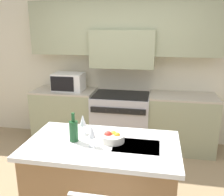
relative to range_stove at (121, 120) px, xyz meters
The scene contains 9 objects.
back_cabinetry 1.15m from the range_stove, 90.00° to the left, with size 10.00×0.46×2.70m.
back_counter 0.03m from the range_stove, 90.00° to the left, with size 3.07×0.62×0.94m.
range_stove is the anchor object (origin of this frame).
microwave 1.11m from the range_stove, behind, with size 0.51×0.38×0.30m.
kitchen_island 1.78m from the range_stove, 87.43° to the right, with size 1.51×0.87×0.90m.
wine_bottle 1.88m from the range_stove, 96.62° to the right, with size 0.09×0.09×0.30m.
wine_glass_near 1.95m from the range_stove, 90.02° to the right, with size 0.08×0.08×0.21m.
wine_glass_far 1.70m from the range_stove, 96.21° to the right, with size 0.08×0.08×0.21m.
fruit_bowl 1.80m from the range_stove, 84.27° to the right, with size 0.24×0.24×0.11m.
Camera 1 is at (0.59, -2.29, 2.00)m, focal length 40.00 mm.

